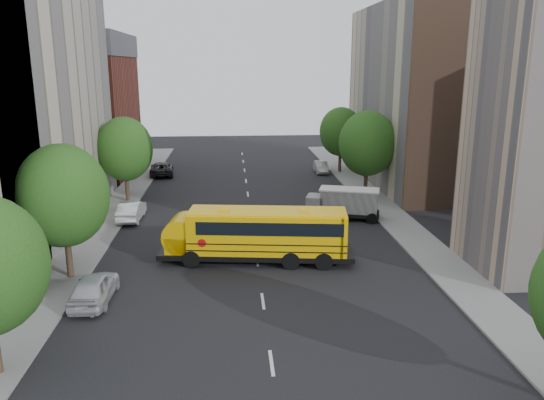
{
  "coord_description": "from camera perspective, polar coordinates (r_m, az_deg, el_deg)",
  "views": [
    {
      "loc": [
        -1.5,
        -33.7,
        12.07
      ],
      "look_at": [
        1.26,
        2.0,
        2.95
      ],
      "focal_mm": 35.0,
      "sensor_mm": 36.0,
      "label": 1
    }
  ],
  "objects": [
    {
      "name": "school_bus",
      "position": [
        33.23,
        -1.9,
        -3.5
      ],
      "size": [
        12.43,
        4.29,
        3.44
      ],
      "rotation": [
        0.0,
        0.0,
        -0.13
      ],
      "color": "black",
      "rests_on": "ground"
    },
    {
      "name": "street_tree_1",
      "position": [
        31.98,
        -21.57,
        0.42
      ],
      "size": [
        5.12,
        5.12,
        7.9
      ],
      "color": "#38281C",
      "rests_on": "ground"
    },
    {
      "name": "parked_car_1",
      "position": [
        43.93,
        -14.89,
        -1.11
      ],
      "size": [
        1.71,
        4.67,
        1.53
      ],
      "primitive_type": "imported",
      "rotation": [
        0.0,
        0.0,
        3.12
      ],
      "color": "silver",
      "rests_on": "ground"
    },
    {
      "name": "street_tree_2",
      "position": [
        49.17,
        -15.58,
        5.3
      ],
      "size": [
        4.99,
        4.99,
        7.71
      ],
      "color": "#38281C",
      "rests_on": "ground"
    },
    {
      "name": "ground",
      "position": [
        35.83,
        -1.77,
        -5.4
      ],
      "size": [
        120.0,
        120.0,
        0.0
      ],
      "primitive_type": "plane",
      "color": "black",
      "rests_on": "ground"
    },
    {
      "name": "parked_car_2",
      "position": [
        61.13,
        -11.77,
        3.32
      ],
      "size": [
        3.01,
        5.63,
        1.5
      ],
      "primitive_type": "imported",
      "rotation": [
        0.0,
        0.0,
        3.24
      ],
      "color": "black",
      "rests_on": "ground"
    },
    {
      "name": "building_right_far",
      "position": [
        57.22,
        15.79,
        10.69
      ],
      "size": [
        10.0,
        22.0,
        18.0
      ],
      "primitive_type": "cube",
      "color": "#BDB193",
      "rests_on": "ground"
    },
    {
      "name": "parked_car_5",
      "position": [
        61.61,
        5.29,
        3.55
      ],
      "size": [
        1.39,
        3.94,
        1.3
      ],
      "primitive_type": "imported",
      "rotation": [
        0.0,
        0.0,
        -0.0
      ],
      "color": "#9F9F9A",
      "rests_on": "ground"
    },
    {
      "name": "building_right_sidewall",
      "position": [
        47.04,
        20.38,
        9.68
      ],
      "size": [
        10.1,
        0.3,
        18.0
      ],
      "primitive_type": "cube",
      "color": "brown",
      "rests_on": "ground"
    },
    {
      "name": "sidewalk_left",
      "position": [
        41.74,
        -18.11,
        -3.16
      ],
      "size": [
        3.0,
        80.0,
        0.12
      ],
      "primitive_type": "cube",
      "color": "slate",
      "rests_on": "ground"
    },
    {
      "name": "safari_truck",
      "position": [
        43.06,
        7.69,
        -0.29
      ],
      "size": [
        6.18,
        3.62,
        2.5
      ],
      "rotation": [
        0.0,
        0.0,
        -0.29
      ],
      "color": "black",
      "rests_on": "ground"
    },
    {
      "name": "building_left_redbrick",
      "position": [
        64.11,
        -19.54,
        8.5
      ],
      "size": [
        10.0,
        15.0,
        13.0
      ],
      "primitive_type": "cube",
      "color": "maroon",
      "rests_on": "ground"
    },
    {
      "name": "sidewalk_right",
      "position": [
        42.56,
        13.57,
        -2.51
      ],
      "size": [
        3.0,
        80.0,
        0.12
      ],
      "primitive_type": "cube",
      "color": "slate",
      "rests_on": "ground"
    },
    {
      "name": "street_tree_5",
      "position": [
        61.44,
        7.41,
        7.29
      ],
      "size": [
        4.86,
        4.86,
        7.51
      ],
      "color": "#38281C",
      "rests_on": "ground"
    },
    {
      "name": "parked_car_0",
      "position": [
        29.56,
        -18.58,
        -8.95
      ],
      "size": [
        1.95,
        4.64,
        1.57
      ],
      "primitive_type": "imported",
      "rotation": [
        0.0,
        0.0,
        3.12
      ],
      "color": "#BABAC1",
      "rests_on": "ground"
    },
    {
      "name": "street_tree_4",
      "position": [
        49.81,
        10.22,
        6.0
      ],
      "size": [
        5.25,
        5.25,
        8.1
      ],
      "color": "#38281C",
      "rests_on": "ground"
    },
    {
      "name": "lane_markings",
      "position": [
        45.36,
        -2.37,
        -1.14
      ],
      "size": [
        0.15,
        64.0,
        0.01
      ],
      "primitive_type": "cube",
      "color": "silver",
      "rests_on": "ground"
    }
  ]
}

